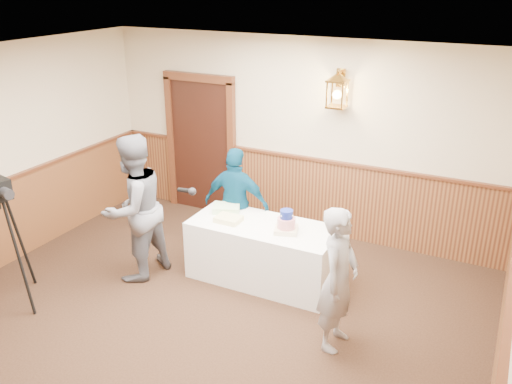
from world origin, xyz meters
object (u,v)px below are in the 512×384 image
sheet_cake_yellow (228,219)px  tiered_cake (286,223)px  display_table (263,252)px  interviewer (134,208)px  baker (338,279)px  assistant_p (237,204)px  sheet_cake_green (226,208)px  tv_camera_rig (7,249)px

sheet_cake_yellow → tiered_cake: bearing=4.4°
display_table → interviewer: (-1.45, -0.61, 0.55)m
tiered_cake → interviewer: (-1.77, -0.56, 0.06)m
interviewer → baker: interviewer is taller
sheet_cake_yellow → assistant_p: bearing=107.2°
sheet_cake_green → assistant_p: 0.22m
display_table → sheet_cake_green: sheet_cake_green is taller
tv_camera_rig → interviewer: bearing=64.3°
baker → assistant_p: baker is taller
display_table → interviewer: 1.67m
sheet_cake_yellow → baker: (1.64, -0.72, -0.02)m
tiered_cake → assistant_p: 0.99m
display_table → baker: (1.22, -0.82, 0.39)m
sheet_cake_yellow → tv_camera_rig: 2.55m
interviewer → sheet_cake_yellow: bearing=125.8°
sheet_cake_green → assistant_p: size_ratio=0.22×
display_table → tv_camera_rig: 2.96m
tiered_cake → sheet_cake_yellow: tiered_cake is taller
sheet_cake_green → baker: (1.82, -0.98, -0.02)m
sheet_cake_yellow → sheet_cake_green: (-0.18, 0.26, 0.01)m
tiered_cake → tv_camera_rig: size_ratio=0.21×
tiered_cake → sheet_cake_green: (-0.92, 0.21, -0.07)m
sheet_cake_yellow → assistant_p: assistant_p is taller
interviewer → assistant_p: bearing=147.9°
display_table → sheet_cake_yellow: (-0.42, -0.10, 0.41)m
tiered_cake → sheet_cake_green: tiered_cake is taller
sheet_cake_yellow → sheet_cake_green: size_ratio=0.93×
tiered_cake → interviewer: 1.86m
interviewer → baker: (2.67, -0.21, -0.16)m
sheet_cake_green → tv_camera_rig: tv_camera_rig is taller
baker → tiered_cake: bearing=51.7°
tiered_cake → sheet_cake_yellow: size_ratio=1.07×
display_table → tiered_cake: size_ratio=5.44×
sheet_cake_yellow → baker: bearing=-23.5°
sheet_cake_green → display_table: bearing=-14.8°
display_table → baker: bearing=-33.9°
baker → tv_camera_rig: 3.71m
sheet_cake_green → interviewer: (-0.85, -0.77, 0.13)m
interviewer → assistant_p: 1.33m
display_table → tiered_cake: (0.32, -0.05, 0.48)m
tiered_cake → sheet_cake_green: size_ratio=0.99×
sheet_cake_yellow → interviewer: bearing=-153.9°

